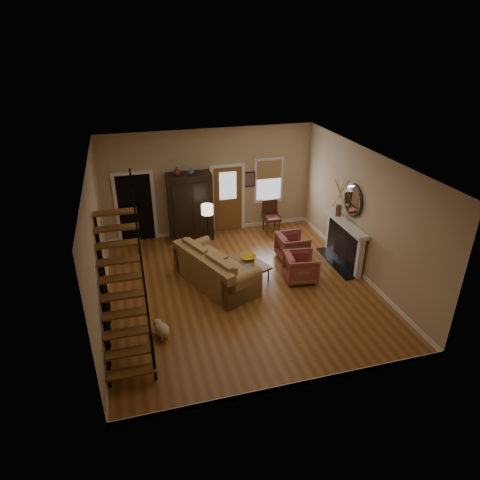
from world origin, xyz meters
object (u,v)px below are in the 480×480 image
object	(u,v)px
armoire	(190,207)
armchair_right	(292,247)
coffee_table	(248,269)
armchair_left	(301,267)
floor_lamp	(208,229)
side_chair	(272,217)
sofa	(216,268)

from	to	relation	value
armoire	armchair_right	xyz separation A→B (m)	(2.53, -2.04, -0.68)
coffee_table	armchair_right	size ratio (longest dim) A/B	1.43
coffee_table	armchair_left	size ratio (longest dim) A/B	1.44
armchair_left	floor_lamp	size ratio (longest dim) A/B	0.56
side_chair	armchair_right	bearing A→B (deg)	-90.54
floor_lamp	side_chair	distance (m)	2.37
sofa	armchair_left	size ratio (longest dim) A/B	2.96
armoire	armchair_left	bearing A→B (deg)	-53.92
armchair_left	armoire	bearing A→B (deg)	44.80
floor_lamp	armchair_right	bearing A→B (deg)	-25.60
floor_lamp	side_chair	world-z (taller)	floor_lamp
armchair_left	armchair_right	distance (m)	1.16
coffee_table	armoire	bearing A→B (deg)	111.15
sofa	side_chair	size ratio (longest dim) A/B	2.37
armchair_left	floor_lamp	xyz separation A→B (m)	(-1.99, 2.19, 0.36)
side_chair	coffee_table	bearing A→B (deg)	-121.22
armoire	coffee_table	distance (m)	3.00
coffee_table	armchair_right	bearing A→B (deg)	23.51
floor_lamp	side_chair	xyz separation A→B (m)	(2.22, 0.79, -0.22)
floor_lamp	coffee_table	bearing A→B (deg)	-67.34
sofa	armchair_right	world-z (taller)	sofa
armchair_right	floor_lamp	size ratio (longest dim) A/B	0.56
coffee_table	armchair_left	bearing A→B (deg)	-20.92
side_chair	armoire	bearing A→B (deg)	175.52
armchair_left	sofa	bearing A→B (deg)	87.87
sofa	armchair_left	xyz separation A→B (m)	(2.16, -0.41, -0.08)
sofa	armchair_right	distance (m)	2.49
sofa	floor_lamp	world-z (taller)	floor_lamp
armchair_right	side_chair	distance (m)	1.85
armchair_right	floor_lamp	xyz separation A→B (m)	(-2.20, 1.06, 0.36)
coffee_table	side_chair	distance (m)	2.93
sofa	armchair_right	size ratio (longest dim) A/B	2.94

